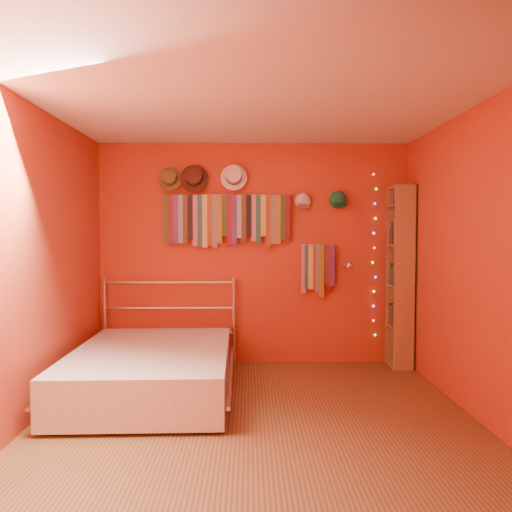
{
  "coord_description": "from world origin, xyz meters",
  "views": [
    {
      "loc": [
        -0.06,
        -3.93,
        1.48
      ],
      "look_at": [
        0.01,
        0.9,
        1.26
      ],
      "focal_mm": 35.0,
      "sensor_mm": 36.0,
      "label": 1
    }
  ],
  "objects_px": {
    "tie_rack": "(226,218)",
    "reading_lamp": "(349,265)",
    "bed": "(152,369)",
    "bookshelf": "(404,275)"
  },
  "relations": [
    {
      "from": "tie_rack",
      "to": "bed",
      "type": "height_order",
      "value": "tie_rack"
    },
    {
      "from": "reading_lamp",
      "to": "bed",
      "type": "height_order",
      "value": "reading_lamp"
    },
    {
      "from": "tie_rack",
      "to": "reading_lamp",
      "type": "xyz_separation_m",
      "value": [
        1.35,
        -0.18,
        -0.52
      ]
    },
    {
      "from": "reading_lamp",
      "to": "bed",
      "type": "bearing_deg",
      "value": -156.12
    },
    {
      "from": "reading_lamp",
      "to": "bookshelf",
      "type": "bearing_deg",
      "value": 2.73
    },
    {
      "from": "reading_lamp",
      "to": "bed",
      "type": "distance_m",
      "value": 2.35
    },
    {
      "from": "tie_rack",
      "to": "bookshelf",
      "type": "distance_m",
      "value": 2.08
    },
    {
      "from": "bookshelf",
      "to": "reading_lamp",
      "type": "bearing_deg",
      "value": -177.27
    },
    {
      "from": "tie_rack",
      "to": "bookshelf",
      "type": "bearing_deg",
      "value": -4.5
    },
    {
      "from": "tie_rack",
      "to": "reading_lamp",
      "type": "distance_m",
      "value": 1.46
    }
  ]
}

